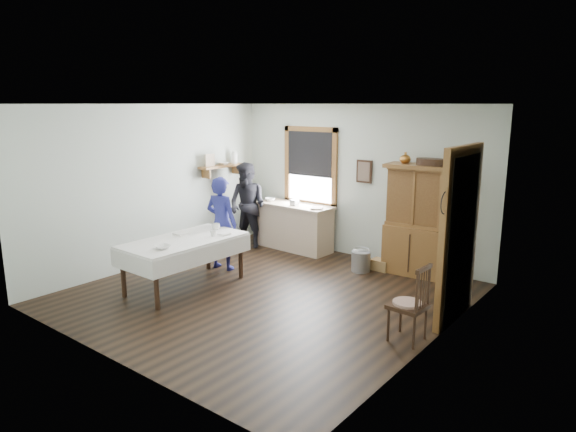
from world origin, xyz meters
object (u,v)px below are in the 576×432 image
at_px(work_counter, 295,227).
at_px(woman_blue, 222,227).
at_px(dining_table, 185,263).
at_px(wicker_basket, 381,265).
at_px(pail, 361,261).
at_px(figure_dark, 247,209).
at_px(china_hutch, 417,221).
at_px(spindle_chair, 408,302).

relative_size(work_counter, woman_blue, 1.05).
bearing_deg(dining_table, wicker_basket, 52.63).
relative_size(work_counter, pail, 4.52).
xyz_separation_m(work_counter, figure_dark, (-0.80, -0.44, 0.32)).
bearing_deg(pail, dining_table, -126.75).
relative_size(china_hutch, dining_table, 0.95).
relative_size(spindle_chair, woman_blue, 0.65).
relative_size(wicker_basket, woman_blue, 0.21).
bearing_deg(woman_blue, work_counter, -107.12).
height_order(pail, woman_blue, woman_blue).
relative_size(work_counter, spindle_chair, 1.62).
bearing_deg(figure_dark, woman_blue, -68.89).
relative_size(china_hutch, figure_dark, 1.18).
distance_m(china_hutch, woman_blue, 3.16).
height_order(dining_table, pail, dining_table).
xyz_separation_m(dining_table, figure_dark, (-0.76, 2.22, 0.38)).
height_order(china_hutch, spindle_chair, china_hutch).
xyz_separation_m(china_hutch, spindle_chair, (0.96, -2.29, -0.42)).
bearing_deg(dining_table, china_hutch, 47.74).
bearing_deg(figure_dark, spindle_chair, -26.87).
bearing_deg(pail, work_counter, 166.93).
height_order(china_hutch, figure_dark, china_hutch).
relative_size(china_hutch, pail, 5.32).
bearing_deg(spindle_chair, figure_dark, 159.70).
bearing_deg(china_hutch, wicker_basket, -166.60).
relative_size(dining_table, wicker_basket, 6.10).
xyz_separation_m(dining_table, spindle_chair, (3.40, 0.41, 0.09)).
relative_size(dining_table, woman_blue, 1.30).
xyz_separation_m(woman_blue, figure_dark, (-0.57, 1.25, 0.03)).
bearing_deg(wicker_basket, figure_dark, -173.45).
xyz_separation_m(dining_table, pail, (1.70, 2.28, -0.21)).
xyz_separation_m(work_counter, pail, (1.66, -0.39, -0.27)).
xyz_separation_m(spindle_chair, wicker_basket, (-1.47, 2.12, -0.38)).
xyz_separation_m(china_hutch, pail, (-0.75, -0.42, -0.72)).
relative_size(china_hutch, woman_blue, 1.24).
xyz_separation_m(pail, figure_dark, (-2.46, -0.06, 0.59)).
bearing_deg(woman_blue, wicker_basket, -153.14).
bearing_deg(work_counter, woman_blue, -95.42).
distance_m(china_hutch, pail, 1.12).
bearing_deg(china_hutch, woman_blue, -151.18).
bearing_deg(china_hutch, work_counter, 176.55).
relative_size(work_counter, wicker_basket, 4.94).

